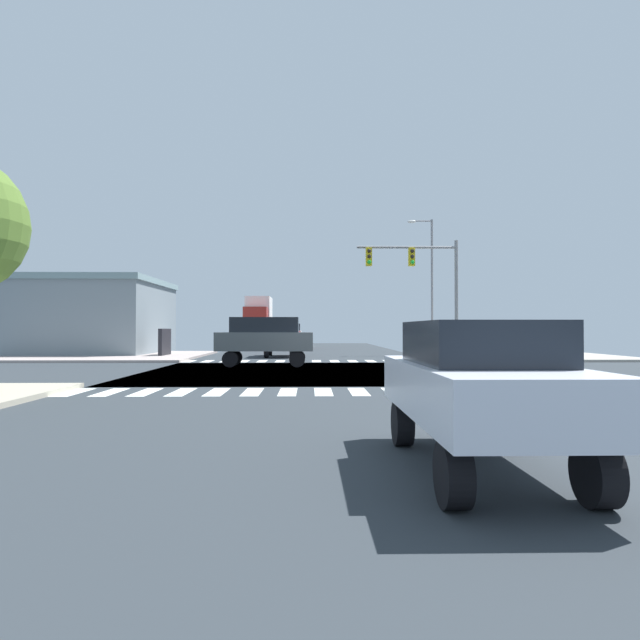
# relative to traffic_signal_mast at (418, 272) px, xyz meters

# --- Properties ---
(ground) EXTENTS (90.00, 90.00, 0.05)m
(ground) POSITION_rel_traffic_signal_mast_xyz_m (-5.99, -7.58, -4.99)
(ground) COLOR #2B3137
(sidewalk_corner_ne) EXTENTS (12.00, 12.00, 0.14)m
(sidewalk_corner_ne) POSITION_rel_traffic_signal_mast_xyz_m (7.01, 4.42, -4.90)
(sidewalk_corner_ne) COLOR #A09B91
(sidewalk_corner_ne) RESTS_ON ground
(sidewalk_corner_nw) EXTENTS (12.00, 12.00, 0.14)m
(sidewalk_corner_nw) POSITION_rel_traffic_signal_mast_xyz_m (-18.99, 4.42, -4.90)
(sidewalk_corner_nw) COLOR #A49692
(sidewalk_corner_nw) RESTS_ON ground
(crosswalk_near) EXTENTS (13.50, 2.00, 0.01)m
(crosswalk_near) POSITION_rel_traffic_signal_mast_xyz_m (-6.24, -14.88, -4.96)
(crosswalk_near) COLOR silver
(crosswalk_near) RESTS_ON ground
(crosswalk_far) EXTENTS (13.50, 2.00, 0.01)m
(crosswalk_far) POSITION_rel_traffic_signal_mast_xyz_m (-6.24, -0.28, -4.96)
(crosswalk_far) COLOR silver
(crosswalk_far) RESTS_ON ground
(traffic_signal_mast) EXTENTS (5.71, 0.55, 6.77)m
(traffic_signal_mast) POSITION_rel_traffic_signal_mast_xyz_m (0.00, 0.00, 0.00)
(traffic_signal_mast) COLOR gray
(traffic_signal_mast) RESTS_ON ground
(street_lamp) EXTENTS (1.78, 0.32, 9.38)m
(street_lamp) POSITION_rel_traffic_signal_mast_xyz_m (2.17, 7.11, 0.54)
(street_lamp) COLOR gray
(street_lamp) RESTS_ON ground
(bank_building) EXTENTS (16.01, 10.22, 5.25)m
(bank_building) POSITION_rel_traffic_signal_mast_xyz_m (-23.85, 8.08, -2.33)
(bank_building) COLOR slate
(bank_building) RESTS_ON ground
(pickup_nearside_1) EXTENTS (2.00, 5.10, 2.35)m
(pickup_nearside_1) POSITION_rel_traffic_signal_mast_xyz_m (-7.99, 27.73, -3.67)
(pickup_nearside_1) COLOR black
(pickup_nearside_1) RESTS_ON ground
(sedan_farside_1) EXTENTS (1.80, 4.30, 1.88)m
(sedan_farside_1) POSITION_rel_traffic_signal_mast_xyz_m (-3.99, -23.41, -3.85)
(sedan_farside_1) COLOR black
(sedan_farside_1) RESTS_ON ground
(suv_crossing_1) EXTENTS (1.96, 4.60, 2.34)m
(suv_crossing_1) POSITION_rel_traffic_signal_mast_xyz_m (-7.99, 4.67, -3.57)
(suv_crossing_1) COLOR black
(suv_crossing_1) RESTS_ON ground
(pickup_queued_2) EXTENTS (2.00, 5.10, 2.35)m
(pickup_queued_2) POSITION_rel_traffic_signal_mast_xyz_m (-7.99, 18.79, -3.67)
(pickup_queued_2) COLOR black
(pickup_queued_2) RESTS_ON ground
(box_truck_leading_1) EXTENTS (2.40, 7.20, 4.85)m
(box_truck_leading_1) POSITION_rel_traffic_signal_mast_xyz_m (-10.99, 21.29, -2.40)
(box_truck_leading_1) COLOR black
(box_truck_leading_1) RESTS_ON ground
(suv_trailing_2) EXTENTS (4.60, 1.96, 2.34)m
(suv_trailing_2) POSITION_rel_traffic_signal_mast_xyz_m (-8.26, -4.08, -3.57)
(suv_trailing_2) COLOR black
(suv_trailing_2) RESTS_ON ground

